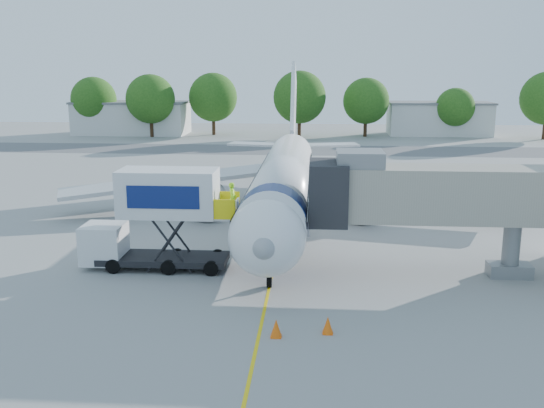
# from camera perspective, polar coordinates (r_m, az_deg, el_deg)

# --- Properties ---
(ground) EXTENTS (160.00, 160.00, 0.00)m
(ground) POSITION_cam_1_polar(r_m,az_deg,el_deg) (39.74, 0.80, -3.00)
(ground) COLOR gray
(ground) RESTS_ON ground
(guidance_line) EXTENTS (0.15, 70.00, 0.01)m
(guidance_line) POSITION_cam_1_polar(r_m,az_deg,el_deg) (39.74, 0.80, -3.00)
(guidance_line) COLOR yellow
(guidance_line) RESTS_ON ground
(taxiway_strip) EXTENTS (120.00, 10.00, 0.01)m
(taxiway_strip) POSITION_cam_1_polar(r_m,az_deg,el_deg) (80.93, 2.56, 5.10)
(taxiway_strip) COLOR #59595B
(taxiway_strip) RESTS_ON ground
(aircraft) EXTENTS (34.17, 37.73, 11.35)m
(aircraft) POSITION_cam_1_polar(r_m,az_deg,el_deg) (43.08, 1.14, 2.27)
(aircraft) COLOR white
(aircraft) RESTS_ON ground
(jet_bridge) EXTENTS (13.90, 3.20, 6.60)m
(jet_bridge) POSITION_cam_1_polar(r_m,az_deg,el_deg) (32.36, 14.35, 0.85)
(jet_bridge) COLOR gray
(jet_bridge) RESTS_ON ground
(catering_hiloader) EXTENTS (8.53, 2.44, 5.50)m
(catering_hiloader) POSITION_cam_1_polar(r_m,az_deg,el_deg) (33.29, -10.74, -1.44)
(catering_hiloader) COLOR black
(catering_hiloader) RESTS_ON ground
(ground_tug) EXTENTS (3.54, 2.43, 1.29)m
(ground_tug) POSITION_cam_1_polar(r_m,az_deg,el_deg) (22.89, 2.37, -13.50)
(ground_tug) COLOR silver
(ground_tug) RESTS_ON ground
(safety_cone_a) EXTENTS (0.47, 0.47, 0.74)m
(safety_cone_a) POSITION_cam_1_polar(r_m,az_deg,el_deg) (25.68, 5.27, -11.30)
(safety_cone_a) COLOR #F45D0C
(safety_cone_a) RESTS_ON ground
(safety_cone_b) EXTENTS (0.48, 0.48, 0.76)m
(safety_cone_b) POSITION_cam_1_polar(r_m,az_deg,el_deg) (25.27, 0.39, -11.64)
(safety_cone_b) COLOR #F45D0C
(safety_cone_b) RESTS_ON ground
(outbuilding_left) EXTENTS (18.40, 8.40, 5.30)m
(outbuilding_left) POSITION_cam_1_polar(r_m,az_deg,el_deg) (103.04, -13.04, 7.93)
(outbuilding_left) COLOR silver
(outbuilding_left) RESTS_ON ground
(outbuilding_right) EXTENTS (16.40, 7.40, 5.30)m
(outbuilding_right) POSITION_cam_1_polar(r_m,az_deg,el_deg) (102.44, 15.42, 7.77)
(outbuilding_right) COLOR silver
(outbuilding_right) RESTS_ON ground
(tree_a) EXTENTS (7.28, 7.28, 9.28)m
(tree_a) POSITION_cam_1_polar(r_m,az_deg,el_deg) (103.29, -16.44, 9.40)
(tree_a) COLOR #382314
(tree_a) RESTS_ON ground
(tree_b) EXTENTS (7.63, 7.63, 9.73)m
(tree_b) POSITION_cam_1_polar(r_m,az_deg,el_deg) (97.77, -11.37, 9.67)
(tree_b) COLOR #382314
(tree_b) RESTS_ON ground
(tree_c) EXTENTS (7.78, 7.78, 9.92)m
(tree_c) POSITION_cam_1_polar(r_m,az_deg,el_deg) (99.25, -5.56, 9.96)
(tree_c) COLOR #382314
(tree_c) RESTS_ON ground
(tree_d) EXTENTS (8.07, 8.07, 10.29)m
(tree_d) POSITION_cam_1_polar(r_m,az_deg,el_deg) (94.49, 2.61, 10.01)
(tree_d) COLOR #382314
(tree_d) RESTS_ON ground
(tree_e) EXTENTS (7.21, 7.21, 9.20)m
(tree_e) POSITION_cam_1_polar(r_m,az_deg,el_deg) (97.40, 8.85, 9.56)
(tree_e) COLOR #382314
(tree_e) RESTS_ON ground
(tree_f) EXTENTS (6.00, 6.00, 7.65)m
(tree_f) POSITION_cam_1_polar(r_m,az_deg,el_deg) (99.94, 16.86, 8.71)
(tree_f) COLOR #382314
(tree_f) RESTS_ON ground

